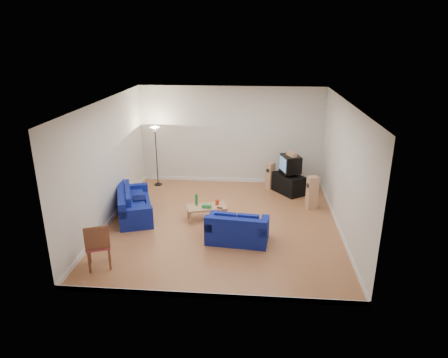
# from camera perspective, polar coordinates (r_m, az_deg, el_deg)

# --- Properties ---
(room) EXTENTS (6.01, 6.51, 3.21)m
(room) POSITION_cam_1_polar(r_m,az_deg,el_deg) (10.08, -0.19, 1.61)
(room) COLOR brown
(room) RESTS_ON ground
(sofa_three_seat) EXTENTS (1.44, 2.13, 0.76)m
(sofa_three_seat) POSITION_cam_1_polar(r_m,az_deg,el_deg) (11.24, -12.90, -3.82)
(sofa_three_seat) COLOR navy
(sofa_three_seat) RESTS_ON ground
(sofa_loveseat) EXTENTS (1.54, 0.97, 0.73)m
(sofa_loveseat) POSITION_cam_1_polar(r_m,az_deg,el_deg) (9.64, 1.89, -7.46)
(sofa_loveseat) COLOR navy
(sofa_loveseat) RESTS_ON ground
(coffee_table) EXTENTS (1.15, 0.79, 0.38)m
(coffee_table) POSITION_cam_1_polar(r_m,az_deg,el_deg) (10.74, -2.49, -4.18)
(coffee_table) COLOR tan
(coffee_table) RESTS_ON ground
(bottle) EXTENTS (0.10, 0.10, 0.31)m
(bottle) POSITION_cam_1_polar(r_m,az_deg,el_deg) (10.75, -3.95, -2.97)
(bottle) COLOR #197233
(bottle) RESTS_ON coffee_table
(tissue_box) EXTENTS (0.25, 0.15, 0.10)m
(tissue_box) POSITION_cam_1_polar(r_m,az_deg,el_deg) (10.61, -2.48, -3.89)
(tissue_box) COLOR green
(tissue_box) RESTS_ON coffee_table
(red_canister) EXTENTS (0.14, 0.14, 0.14)m
(red_canister) POSITION_cam_1_polar(r_m,az_deg,el_deg) (10.79, -0.98, -3.33)
(red_canister) COLOR red
(red_canister) RESTS_ON coffee_table
(remote) EXTENTS (0.16, 0.06, 0.02)m
(remote) POSITION_cam_1_polar(r_m,az_deg,el_deg) (10.59, -0.63, -4.16)
(remote) COLOR black
(remote) RESTS_ON coffee_table
(tv_stand) EXTENTS (1.04, 1.14, 0.61)m
(tv_stand) POSITION_cam_1_polar(r_m,az_deg,el_deg) (12.69, 9.19, -0.67)
(tv_stand) COLOR black
(tv_stand) RESTS_ON ground
(av_receiver) EXTENTS (0.50, 0.55, 0.10)m
(av_receiver) POSITION_cam_1_polar(r_m,az_deg,el_deg) (12.63, 9.00, 0.94)
(av_receiver) COLOR black
(av_receiver) RESTS_ON tv_stand
(television) EXTENTS (0.67, 0.78, 0.52)m
(television) POSITION_cam_1_polar(r_m,az_deg,el_deg) (12.47, 9.47, 2.18)
(television) COLOR black
(television) RESTS_ON av_receiver
(centre_speaker) EXTENTS (0.31, 0.40, 0.13)m
(centre_speaker) POSITION_cam_1_polar(r_m,az_deg,el_deg) (12.33, 9.64, 3.55)
(centre_speaker) COLOR tan
(centre_speaker) RESTS_ON television
(speaker_left) EXTENTS (0.32, 0.32, 0.86)m
(speaker_left) POSITION_cam_1_polar(r_m,az_deg,el_deg) (12.96, 6.61, 0.48)
(speaker_left) COLOR tan
(speaker_left) RESTS_ON ground
(speaker_right) EXTENTS (0.34, 0.30, 0.97)m
(speaker_right) POSITION_cam_1_polar(r_m,az_deg,el_deg) (11.61, 12.47, -1.93)
(speaker_right) COLOR tan
(speaker_right) RESTS_ON ground
(floor_lamp) EXTENTS (0.33, 0.33, 1.96)m
(floor_lamp) POSITION_cam_1_polar(r_m,az_deg,el_deg) (13.03, -9.77, 5.86)
(floor_lamp) COLOR black
(floor_lamp) RESTS_ON ground
(dining_chair) EXTENTS (0.65, 0.65, 1.04)m
(dining_chair) POSITION_cam_1_polar(r_m,az_deg,el_deg) (8.86, -17.59, -8.82)
(dining_chair) COLOR brown
(dining_chair) RESTS_ON ground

